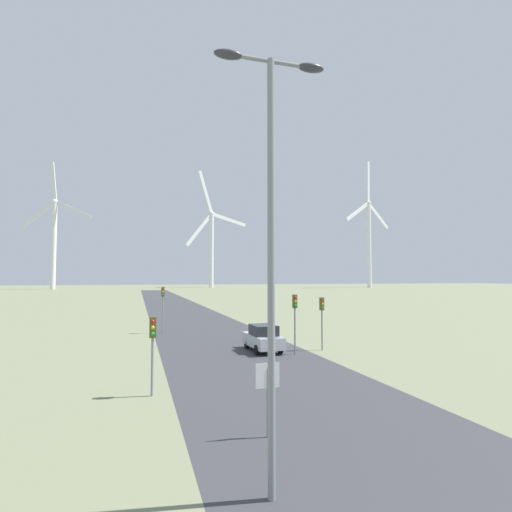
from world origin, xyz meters
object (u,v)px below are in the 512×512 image
at_px(wind_turbine_left, 54,234).
at_px(traffic_light_post_near_left, 153,338).
at_px(traffic_light_post_mid_right, 295,310).
at_px(wind_turbine_center, 212,240).
at_px(traffic_light_post_near_right, 322,311).
at_px(wind_turbine_right, 369,234).
at_px(car_approaching, 263,338).
at_px(streetlamp, 271,220).
at_px(traffic_light_post_mid_left, 163,299).
at_px(stop_sign_near, 268,385).

bearing_deg(wind_turbine_left, traffic_light_post_near_left, -78.37).
distance_m(traffic_light_post_mid_right, wind_turbine_center, 187.59).
distance_m(traffic_light_post_near_right, wind_turbine_right, 191.82).
xyz_separation_m(car_approaching, wind_turbine_left, (-44.60, 169.98, 23.80)).
bearing_deg(wind_turbine_center, traffic_light_post_near_right, -97.78).
distance_m(wind_turbine_left, wind_turbine_center, 74.84).
height_order(streetlamp, wind_turbine_left, wind_turbine_left).
xyz_separation_m(streetlamp, traffic_light_post_mid_left, (-0.74, 29.14, -3.38)).
height_order(traffic_light_post_mid_left, wind_turbine_left, wind_turbine_left).
bearing_deg(traffic_light_post_near_right, wind_turbine_right, 56.53).
bearing_deg(traffic_light_post_mid_right, wind_turbine_center, 81.52).
bearing_deg(traffic_light_post_mid_left, stop_sign_near, -86.04).
bearing_deg(traffic_light_post_mid_left, traffic_light_post_near_right, -49.62).
bearing_deg(wind_turbine_right, stop_sign_near, -123.37).
bearing_deg(traffic_light_post_mid_left, traffic_light_post_mid_right, -58.76).
bearing_deg(car_approaching, wind_turbine_right, 55.36).
xyz_separation_m(traffic_light_post_near_right, car_approaching, (-4.14, 0.82, -1.81)).
xyz_separation_m(stop_sign_near, traffic_light_post_near_right, (8.55, 13.56, 1.07)).
relative_size(car_approaching, wind_turbine_right, 0.06).
xyz_separation_m(traffic_light_post_mid_left, wind_turbine_center, (35.37, 171.18, 22.25)).
bearing_deg(streetlamp, traffic_light_post_near_left, 104.57).
relative_size(traffic_light_post_near_left, traffic_light_post_near_right, 0.92).
relative_size(traffic_light_post_near_right, wind_turbine_right, 0.06).
bearing_deg(wind_turbine_right, car_approaching, -124.64).
distance_m(traffic_light_post_near_left, traffic_light_post_mid_right, 11.83).
xyz_separation_m(streetlamp, stop_sign_near, (1.04, 3.44, -4.85)).
xyz_separation_m(stop_sign_near, traffic_light_post_mid_left, (-1.78, 25.70, 1.47)).
height_order(wind_turbine_left, wind_turbine_center, wind_turbine_center).
distance_m(traffic_light_post_near_right, traffic_light_post_mid_right, 2.59).
height_order(traffic_light_post_near_right, traffic_light_post_mid_right, traffic_light_post_mid_right).
distance_m(traffic_light_post_mid_right, wind_turbine_left, 179.16).
distance_m(stop_sign_near, traffic_light_post_near_right, 16.07).
relative_size(stop_sign_near, traffic_light_post_mid_left, 0.55).
distance_m(stop_sign_near, traffic_light_post_mid_right, 14.13).
bearing_deg(wind_turbine_center, traffic_light_post_near_left, -100.95).
xyz_separation_m(traffic_light_post_mid_right, wind_turbine_right, (107.28, 159.47, 25.37)).
height_order(wind_turbine_left, wind_turbine_right, wind_turbine_right).
xyz_separation_m(streetlamp, traffic_light_post_near_left, (-2.37, 9.11, -4.00)).
distance_m(streetlamp, traffic_light_post_near_right, 19.88).
height_order(car_approaching, wind_turbine_left, wind_turbine_left).
xyz_separation_m(traffic_light_post_mid_left, wind_turbine_right, (115.17, 146.45, 25.16)).
distance_m(traffic_light_post_mid_left, traffic_light_post_mid_right, 15.23).
bearing_deg(wind_turbine_right, wind_turbine_left, 175.45).
height_order(wind_turbine_center, wind_turbine_right, wind_turbine_right).
xyz_separation_m(streetlamp, wind_turbine_center, (34.63, 200.32, 18.87)).
bearing_deg(stop_sign_near, traffic_light_post_mid_left, 93.96).
bearing_deg(wind_turbine_left, wind_turbine_center, 9.63).
distance_m(streetlamp, traffic_light_post_mid_right, 17.99).
relative_size(streetlamp, wind_turbine_center, 0.17).
bearing_deg(traffic_light_post_near_left, streetlamp, -75.43).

